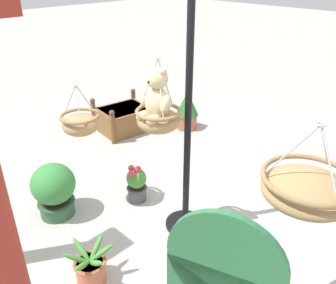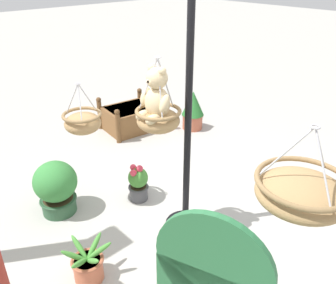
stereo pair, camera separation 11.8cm
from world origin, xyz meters
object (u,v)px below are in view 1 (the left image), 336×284
object	(u,v)px
hanging_basket_left_high	(307,189)
potted_plant_tall_leafy	(137,184)
wooden_planter_box	(124,118)
potted_plant_small_succulent	(54,189)
hanging_basket_with_teddy	(159,119)
potted_plant_conical_shrub	(90,267)
hanging_basket_right_low	(81,123)
display_pole_central	(187,166)
potted_plant_bushy_green	(187,110)
teddy_bear	(156,97)

from	to	relation	value
hanging_basket_left_high	potted_plant_tall_leafy	bearing A→B (deg)	-8.03
wooden_planter_box	potted_plant_small_succulent	world-z (taller)	potted_plant_small_succulent
hanging_basket_with_teddy	potted_plant_conical_shrub	xyz separation A→B (m)	(-0.06, 0.94, -1.18)
hanging_basket_right_low	potted_plant_conical_shrub	bearing A→B (deg)	146.92
hanging_basket_with_teddy	potted_plant_conical_shrub	size ratio (longest dim) A/B	1.49
potted_plant_conical_shrub	potted_plant_small_succulent	bearing A→B (deg)	-13.74
display_pole_central	hanging_basket_with_teddy	world-z (taller)	display_pole_central
wooden_planter_box	potted_plant_bushy_green	size ratio (longest dim) A/B	1.43
potted_plant_tall_leafy	potted_plant_small_succulent	xyz separation A→B (m)	(0.45, 0.85, 0.11)
display_pole_central	wooden_planter_box	world-z (taller)	display_pole_central
hanging_basket_with_teddy	teddy_bear	size ratio (longest dim) A/B	1.40
hanging_basket_right_low	potted_plant_bushy_green	xyz separation A→B (m)	(0.67, -2.48, -0.74)
hanging_basket_right_low	potted_plant_conical_shrub	distance (m)	1.50
hanging_basket_with_teddy	wooden_planter_box	world-z (taller)	hanging_basket_with_teddy
teddy_bear	potted_plant_conical_shrub	xyz separation A→B (m)	(-0.06, 0.92, -1.41)
hanging_basket_with_teddy	potted_plant_bushy_green	world-z (taller)	hanging_basket_with_teddy
hanging_basket_left_high	wooden_planter_box	xyz separation A→B (m)	(3.84, -1.47, -1.14)
hanging_basket_right_low	potted_plant_bushy_green	bearing A→B (deg)	-74.96
wooden_planter_box	potted_plant_tall_leafy	size ratio (longest dim) A/B	2.00
potted_plant_tall_leafy	potted_plant_conical_shrub	distance (m)	1.30
hanging_basket_left_high	wooden_planter_box	distance (m)	4.27
display_pole_central	hanging_basket_left_high	size ratio (longest dim) A/B	4.08
display_pole_central	potted_plant_tall_leafy	size ratio (longest dim) A/B	5.06
hanging_basket_with_teddy	teddy_bear	xyz separation A→B (m)	(-0.00, 0.02, 0.22)
hanging_basket_left_high	potted_plant_conical_shrub	bearing A→B (deg)	29.24
hanging_basket_right_low	wooden_planter_box	world-z (taller)	hanging_basket_right_low
potted_plant_small_succulent	potted_plant_conical_shrub	size ratio (longest dim) A/B	1.38
display_pole_central	teddy_bear	bearing A→B (deg)	61.30
potted_plant_bushy_green	potted_plant_small_succulent	xyz separation A→B (m)	(-0.54, 2.85, -0.01)
wooden_planter_box	potted_plant_conical_shrub	distance (m)	3.30
display_pole_central	hanging_basket_right_low	world-z (taller)	display_pole_central
hanging_basket_right_low	potted_plant_bushy_green	distance (m)	2.68
hanging_basket_left_high	hanging_basket_right_low	world-z (taller)	hanging_basket_left_high
display_pole_central	potted_plant_conical_shrub	size ratio (longest dim) A/B	5.22
potted_plant_small_succulent	hanging_basket_with_teddy	bearing A→B (deg)	-147.54
hanging_basket_with_teddy	potted_plant_small_succulent	xyz separation A→B (m)	(1.05, 0.67, -1.00)
potted_plant_bushy_green	potted_plant_conical_shrub	world-z (taller)	potted_plant_bushy_green
potted_plant_tall_leafy	potted_plant_small_succulent	size ratio (longest dim) A/B	0.75
display_pole_central	hanging_basket_left_high	distance (m)	1.54
display_pole_central	potted_plant_small_succulent	size ratio (longest dim) A/B	3.79
potted_plant_bushy_green	hanging_basket_with_teddy	bearing A→B (deg)	126.14
potted_plant_bushy_green	potted_plant_small_succulent	world-z (taller)	potted_plant_bushy_green
display_pole_central	potted_plant_conical_shrub	world-z (taller)	display_pole_central
hanging_basket_left_high	potted_plant_tall_leafy	world-z (taller)	hanging_basket_left_high
potted_plant_conical_shrub	hanging_basket_right_low	bearing A→B (deg)	-33.08
wooden_planter_box	potted_plant_bushy_green	bearing A→B (deg)	-130.77
potted_plant_bushy_green	potted_plant_small_succulent	size ratio (longest dim) A/B	1.04
hanging_basket_left_high	potted_plant_bushy_green	size ratio (longest dim) A/B	0.89
display_pole_central	hanging_basket_right_low	distance (m)	1.25
hanging_basket_right_low	potted_plant_conical_shrub	xyz separation A→B (m)	(-0.99, 0.64, -0.93)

